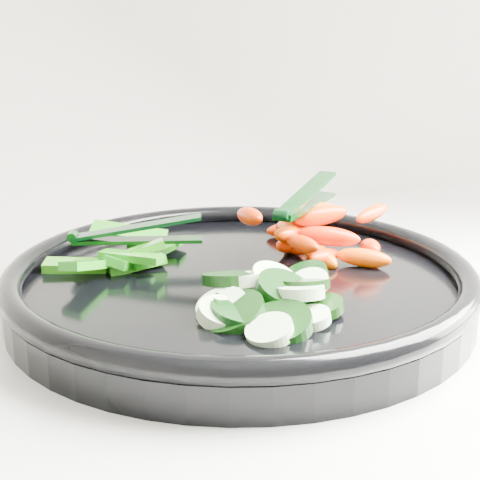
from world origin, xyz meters
name	(u,v)px	position (x,y,z in m)	size (l,w,h in m)	color
veggie_tray	(240,281)	(-0.10, 1.68, 0.95)	(0.48, 0.48, 0.04)	black
cucumber_pile	(259,301)	(-0.12, 1.60, 0.96)	(0.12, 0.13, 0.04)	black
carrot_pile	(313,233)	(-0.02, 1.70, 0.98)	(0.14, 0.14, 0.06)	#F55B00
pepper_pile	(124,255)	(-0.18, 1.74, 0.96)	(0.13, 0.12, 0.04)	#136D0A
tong_carrot	(305,200)	(-0.03, 1.71, 1.00)	(0.09, 0.09, 0.02)	black
tong_pepper	(133,234)	(-0.18, 1.74, 0.98)	(0.11, 0.05, 0.02)	black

